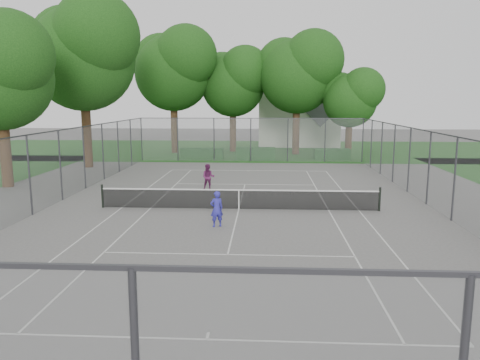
# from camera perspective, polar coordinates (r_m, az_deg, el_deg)

# --- Properties ---
(ground) EXTENTS (120.00, 120.00, 0.00)m
(ground) POSITION_cam_1_polar(r_m,az_deg,el_deg) (21.60, -0.14, -3.59)
(ground) COLOR #5E5D5A
(ground) RESTS_ON ground
(grass_far) EXTENTS (60.00, 20.00, 0.00)m
(grass_far) POSITION_cam_1_polar(r_m,az_deg,el_deg) (47.26, 1.66, 3.73)
(grass_far) COLOR #1A4E16
(grass_far) RESTS_ON ground
(court_markings) EXTENTS (11.03, 23.83, 0.01)m
(court_markings) POSITION_cam_1_polar(r_m,az_deg,el_deg) (21.60, -0.14, -3.58)
(court_markings) COLOR silver
(court_markings) RESTS_ON ground
(tennis_net) EXTENTS (12.87, 0.10, 1.10)m
(tennis_net) POSITION_cam_1_polar(r_m,az_deg,el_deg) (21.48, -0.15, -2.26)
(tennis_net) COLOR black
(tennis_net) RESTS_ON ground
(perimeter_fence) EXTENTS (18.08, 34.08, 3.52)m
(perimeter_fence) POSITION_cam_1_polar(r_m,az_deg,el_deg) (21.25, -0.15, 1.16)
(perimeter_fence) COLOR #38383D
(perimeter_fence) RESTS_ON ground
(tree_far_left) EXTENTS (8.11, 7.40, 11.66)m
(tree_far_left) POSITION_cam_1_polar(r_m,az_deg,el_deg) (44.81, -8.06, 13.56)
(tree_far_left) COLOR #3C2516
(tree_far_left) RESTS_ON ground
(tree_far_midleft) EXTENTS (6.93, 6.33, 9.97)m
(tree_far_midleft) POSITION_cam_1_polar(r_m,az_deg,el_deg) (45.39, -0.78, 12.13)
(tree_far_midleft) COLOR #3C2516
(tree_far_midleft) RESTS_ON ground
(tree_far_midright) EXTENTS (7.71, 7.04, 11.08)m
(tree_far_midright) POSITION_cam_1_polar(r_m,az_deg,el_deg) (43.45, 7.13, 13.18)
(tree_far_midright) COLOR #3C2516
(tree_far_midright) RESTS_ON ground
(tree_far_right) EXTENTS (5.36, 4.89, 7.70)m
(tree_far_right) POSITION_cam_1_polar(r_m,az_deg,el_deg) (42.18, 13.39, 9.92)
(tree_far_right) COLOR #3C2516
(tree_far_right) RESTS_ON ground
(tree_side_back) EXTENTS (8.60, 7.86, 12.37)m
(tree_side_back) POSITION_cam_1_polar(r_m,az_deg,el_deg) (36.55, -18.57, 14.81)
(tree_side_back) COLOR #3C2516
(tree_side_back) RESTS_ON ground
(hedge_left) EXTENTS (3.60, 1.08, 0.90)m
(hedge_left) POSITION_cam_1_polar(r_m,az_deg,el_deg) (40.18, -4.64, 3.27)
(hedge_left) COLOR #174718
(hedge_left) RESTS_ON ground
(hedge_mid) EXTENTS (3.27, 0.94, 1.03)m
(hedge_mid) POSITION_cam_1_polar(r_m,az_deg,el_deg) (39.33, 1.90, 3.25)
(hedge_mid) COLOR #174718
(hedge_mid) RESTS_ON ground
(hedge_right) EXTENTS (2.98, 1.09, 0.89)m
(hedge_right) POSITION_cam_1_polar(r_m,az_deg,el_deg) (40.27, 11.16, 3.12)
(hedge_right) COLOR #174718
(hedge_right) RESTS_ON ground
(house) EXTENTS (8.50, 6.59, 10.59)m
(house) POSITION_cam_1_polar(r_m,az_deg,el_deg) (52.30, 7.09, 8.92)
(house) COLOR beige
(house) RESTS_ON ground
(girl_player) EXTENTS (0.62, 0.53, 1.44)m
(girl_player) POSITION_cam_1_polar(r_m,az_deg,el_deg) (18.57, -2.86, -3.54)
(girl_player) COLOR #302DA9
(girl_player) RESTS_ON ground
(woman_player) EXTENTS (0.72, 0.56, 1.47)m
(woman_player) POSITION_cam_1_polar(r_m,az_deg,el_deg) (26.02, -3.89, 0.34)
(woman_player) COLOR #652153
(woman_player) RESTS_ON ground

